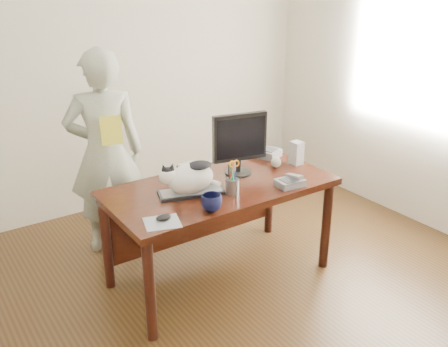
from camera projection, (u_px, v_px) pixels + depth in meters
room at (279, 122)px, 2.81m from camera, size 4.50×4.50×4.50m
desk at (214, 200)px, 3.61m from camera, size 1.60×0.80×0.75m
keyboard at (191, 192)px, 3.34m from camera, size 0.47×0.29×0.03m
cat at (189, 177)px, 3.30m from camera, size 0.43×0.29×0.24m
monitor at (240, 141)px, 3.58m from camera, size 0.41×0.24×0.46m
pen_cup at (232, 184)px, 3.33m from camera, size 0.10×0.10×0.24m
mousepad at (162, 222)px, 2.96m from camera, size 0.25×0.24×0.00m
mouse at (163, 217)px, 2.98m from camera, size 0.11×0.09×0.04m
coffee_mug at (211, 202)px, 3.10m from camera, size 0.16×0.16×0.10m
phone at (290, 182)px, 3.47m from camera, size 0.20×0.16×0.09m
speaker at (296, 153)px, 3.84m from camera, size 0.08×0.09×0.18m
baseball at (276, 162)px, 3.79m from camera, size 0.08×0.08×0.08m
book_stack at (192, 170)px, 3.66m from camera, size 0.23×0.18×0.08m
calculator at (266, 152)px, 4.03m from camera, size 0.23×0.26×0.07m
person at (105, 153)px, 3.89m from camera, size 0.69×0.55×1.64m
held_book at (111, 130)px, 3.68m from camera, size 0.18×0.13×0.22m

